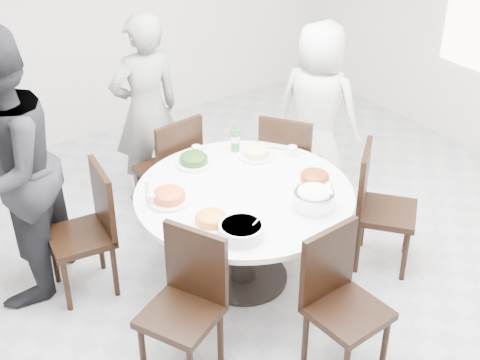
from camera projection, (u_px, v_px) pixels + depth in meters
floor at (260, 293)px, 4.78m from camera, size 6.00×6.00×0.01m
wall_back at (72, 0)px, 6.17m from camera, size 6.00×0.01×2.80m
dining_table at (244, 237)px, 4.73m from camera, size 1.50×1.50×0.75m
chair_ne at (290, 163)px, 5.43m from camera, size 0.59×0.59×0.95m
chair_n at (167, 167)px, 5.37m from camera, size 0.46×0.46×0.95m
chair_nw at (80, 234)px, 4.59m from camera, size 0.47×0.47×0.95m
chair_sw at (180, 312)px, 3.92m from camera, size 0.56×0.56×0.95m
chair_s at (348, 309)px, 3.94m from camera, size 0.45×0.45×0.95m
chair_se at (387, 210)px, 4.85m from camera, size 0.59×0.59×0.95m
diner_right at (318, 110)px, 5.63m from camera, size 0.76×0.88×1.53m
diner_middle at (146, 111)px, 5.46m from camera, size 0.62×0.42×1.65m
diner_left at (5, 172)px, 4.35m from camera, size 1.17×1.18×1.93m
dish_greens at (194, 161)px, 4.84m from camera, size 0.26×0.26×0.07m
dish_pale at (256, 154)px, 4.93m from camera, size 0.24×0.24×0.07m
dish_orange at (169, 197)px, 4.41m from camera, size 0.28×0.28×0.08m
dish_redbrown at (314, 179)px, 4.62m from camera, size 0.25×0.25×0.06m
dish_tofu at (211, 221)px, 4.19m from camera, size 0.26×0.26×0.07m
rice_bowl at (314, 200)px, 4.35m from camera, size 0.27×0.27×0.11m
soup_bowl at (241, 231)px, 4.08m from camera, size 0.28×0.28×0.09m
beverage_bottle at (235, 137)px, 4.99m from camera, size 0.07×0.07×0.23m
tea_cups at (198, 147)px, 5.00m from camera, size 0.07×0.07×0.08m
chopsticks at (194, 151)px, 5.03m from camera, size 0.24×0.04×0.01m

